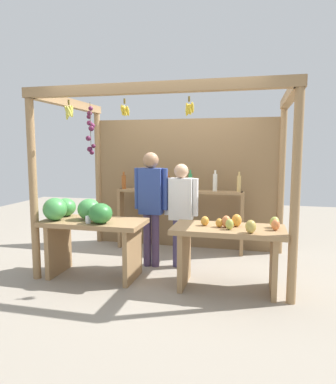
# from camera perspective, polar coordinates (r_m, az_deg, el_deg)

# --- Properties ---
(ground_plane) EXTENTS (12.00, 12.00, 0.00)m
(ground_plane) POSITION_cam_1_polar(r_m,az_deg,el_deg) (5.20, 0.51, -11.64)
(ground_plane) COLOR gray
(ground_plane) RESTS_ON ground
(market_stall) EXTENTS (3.24, 2.02, 2.40)m
(market_stall) POSITION_cam_1_polar(r_m,az_deg,el_deg) (5.37, 1.54, 4.11)
(market_stall) COLOR #99754C
(market_stall) RESTS_ON ground
(fruit_counter_left) EXTENTS (1.35, 0.73, 1.04)m
(fruit_counter_left) POSITION_cam_1_polar(r_m,az_deg,el_deg) (4.67, -13.23, -5.02)
(fruit_counter_left) COLOR #99754C
(fruit_counter_left) RESTS_ON ground
(fruit_counter_right) EXTENTS (1.31, 0.64, 0.90)m
(fruit_counter_right) POSITION_cam_1_polar(r_m,az_deg,el_deg) (4.23, 9.94, -8.12)
(fruit_counter_right) COLOR #99754C
(fruit_counter_right) RESTS_ON ground
(bottle_shelf_unit) EXTENTS (2.08, 0.22, 1.33)m
(bottle_shelf_unit) POSITION_cam_1_polar(r_m,az_deg,el_deg) (5.70, 1.79, -1.78)
(bottle_shelf_unit) COLOR #99754C
(bottle_shelf_unit) RESTS_ON ground
(vendor_man) EXTENTS (0.48, 0.22, 1.62)m
(vendor_man) POSITION_cam_1_polar(r_m,az_deg,el_deg) (4.90, -2.78, -1.10)
(vendor_man) COLOR #4E3D63
(vendor_man) RESTS_ON ground
(vendor_woman) EXTENTS (0.48, 0.20, 1.46)m
(vendor_woman) POSITION_cam_1_polar(r_m,az_deg,el_deg) (4.88, 2.14, -2.40)
(vendor_woman) COLOR #453F6D
(vendor_woman) RESTS_ON ground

